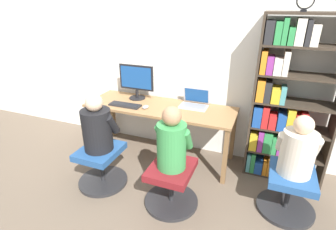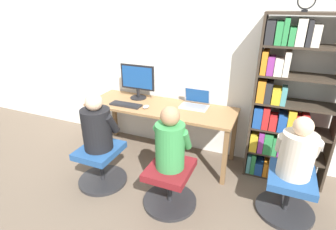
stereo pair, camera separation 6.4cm
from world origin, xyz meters
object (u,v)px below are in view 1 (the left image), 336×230
Objects in this scene: keyboard at (125,105)px; office_chair_right at (171,184)px; person_at_laptop at (172,142)px; person_at_monitor at (97,127)px; desk_clock at (305,1)px; person_near_shelf at (298,150)px; desktop_monitor at (136,81)px; office_chair_left at (101,165)px; office_chair_side at (289,190)px; laptop at (194,103)px; bookshelf at (283,105)px.

office_chair_right is (0.86, -0.64, -0.49)m from keyboard.
person_at_monitor is at bearing 178.49° from person_at_laptop.
person_at_monitor is 3.61× the size of desk_clock.
person_at_monitor is 1.07× the size of person_near_shelf.
desktop_monitor is 1.16m from office_chair_left.
office_chair_left is 1.94m from office_chair_side.
person_at_laptop is 1.13× the size of office_chair_side.
office_chair_left is at bearing -89.45° from desktop_monitor.
person_at_monitor and person_at_laptop have the same top height.
office_chair_side is (1.14, -0.61, -0.52)m from laptop.
bookshelf is 10.57× the size of desk_clock.
office_chair_left is at bearing -130.54° from laptop.
office_chair_side is (1.92, 0.30, 0.00)m from office_chair_left.
person_near_shelf reaches higher than office_chair_left.
person_near_shelf is at bearing 16.82° from office_chair_right.
laptop is at bearing 49.32° from person_at_monitor.
person_at_monitor is (-0.78, -0.91, -0.05)m from laptop.
person_at_monitor is 2.00m from office_chair_side.
office_chair_left is (0.02, -0.61, -0.49)m from keyboard.
laptop is 0.84× the size of keyboard.
bookshelf is at bearing 9.06° from keyboard.
person_near_shelf is at bearing 90.00° from office_chair_side.
desk_clock is at bearing -5.71° from laptop.
person_at_monitor is 1.13× the size of office_chair_side.
office_chair_side is at bearing 8.77° from person_at_monitor.
bookshelf is (1.76, 0.90, 0.64)m from office_chair_left.
person_at_laptop is 1.07× the size of person_near_shelf.
person_at_monitor is at bearing -130.68° from laptop.
keyboard is 1.97m from person_near_shelf.
office_chair_left is (-0.78, -0.91, -0.52)m from laptop.
desk_clock reaches higher than office_chair_side.
office_chair_left is 2.57m from desk_clock.
person_near_shelf is (0.00, 0.00, 0.45)m from office_chair_side.
laptop is 0.58× the size of person_near_shelf.
office_chair_side is at bearing -17.60° from desktop_monitor.
desk_clock reaches higher than laptop.
desk_clock is at bearing 41.28° from person_at_laptop.
office_chair_side is (1.94, -0.31, -0.49)m from keyboard.
office_chair_side is at bearing 16.40° from person_at_laptop.
desk_clock reaches higher than person_near_shelf.
laptop is at bearing 93.49° from person_at_laptop.
bookshelf is (1.77, -0.01, -0.06)m from desktop_monitor.
desk_clock is (1.00, -0.10, 1.15)m from laptop.
office_chair_right is at bearing -163.18° from person_near_shelf.
office_chair_left is 1.00× the size of office_chair_side.
desktop_monitor is 0.77× the size of person_at_monitor.
bookshelf reaches higher than person_at_laptop.
office_chair_right is at bearing -1.51° from office_chair_left.
desk_clock reaches higher than office_chair_left.
keyboard is 0.61m from person_at_monitor.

